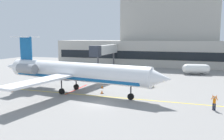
{
  "coord_description": "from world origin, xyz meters",
  "views": [
    {
      "loc": [
        11.51,
        -28.37,
        8.73
      ],
      "look_at": [
        -1.73,
        10.77,
        3.0
      ],
      "focal_mm": 38.33,
      "sensor_mm": 36.0,
      "label": 1
    }
  ],
  "objects_px": {
    "baggage_tug": "(144,80)",
    "fuel_tank": "(196,69)",
    "regional_jet": "(73,72)",
    "pushback_tractor": "(63,74)",
    "marshaller": "(214,103)"
  },
  "relations": [
    {
      "from": "fuel_tank",
      "to": "marshaller",
      "type": "relative_size",
      "value": 3.33
    },
    {
      "from": "baggage_tug",
      "to": "pushback_tractor",
      "type": "distance_m",
      "value": 17.6
    },
    {
      "from": "pushback_tractor",
      "to": "marshaller",
      "type": "relative_size",
      "value": 2.29
    },
    {
      "from": "baggage_tug",
      "to": "marshaller",
      "type": "relative_size",
      "value": 2.26
    },
    {
      "from": "regional_jet",
      "to": "marshaller",
      "type": "relative_size",
      "value": 16.41
    },
    {
      "from": "regional_jet",
      "to": "fuel_tank",
      "type": "relative_size",
      "value": 4.92
    },
    {
      "from": "regional_jet",
      "to": "fuel_tank",
      "type": "distance_m",
      "value": 31.42
    },
    {
      "from": "fuel_tank",
      "to": "marshaller",
      "type": "height_order",
      "value": "fuel_tank"
    },
    {
      "from": "pushback_tractor",
      "to": "fuel_tank",
      "type": "relative_size",
      "value": 0.69
    },
    {
      "from": "regional_jet",
      "to": "pushback_tractor",
      "type": "bearing_deg",
      "value": 126.46
    },
    {
      "from": "regional_jet",
      "to": "pushback_tractor",
      "type": "height_order",
      "value": "regional_jet"
    },
    {
      "from": "baggage_tug",
      "to": "fuel_tank",
      "type": "relative_size",
      "value": 0.68
    },
    {
      "from": "baggage_tug",
      "to": "fuel_tank",
      "type": "distance_m",
      "value": 18.49
    },
    {
      "from": "baggage_tug",
      "to": "pushback_tractor",
      "type": "height_order",
      "value": "pushback_tractor"
    },
    {
      "from": "fuel_tank",
      "to": "marshaller",
      "type": "xyz_separation_m",
      "value": [
        1.81,
        -28.17,
        -0.44
      ]
    }
  ]
}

